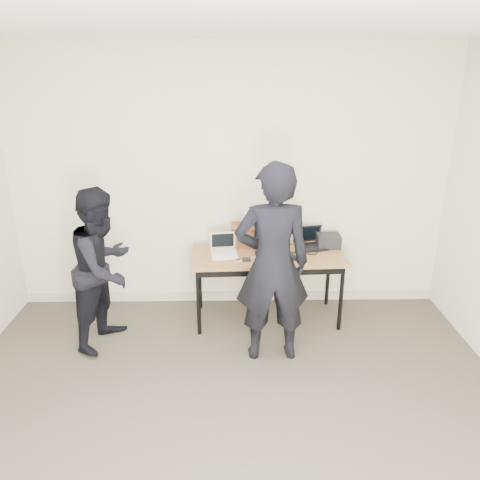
{
  "coord_description": "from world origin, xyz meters",
  "views": [
    {
      "loc": [
        0.03,
        -2.44,
        2.45
      ],
      "look_at": [
        0.1,
        1.6,
        0.95
      ],
      "focal_mm": 35.0,
      "sensor_mm": 36.0,
      "label": 1
    }
  ],
  "objects_px": {
    "laptop_beige": "(224,251)",
    "person_typist": "(272,265)",
    "desk": "(268,260)",
    "laptop_center": "(274,249)",
    "laptop_right": "(310,242)",
    "person_observer": "(104,268)",
    "equipment_box": "(328,241)",
    "leather_satchel": "(249,234)"
  },
  "relations": [
    {
      "from": "laptop_beige",
      "to": "person_typist",
      "type": "distance_m",
      "value": 0.78
    },
    {
      "from": "desk",
      "to": "laptop_beige",
      "type": "height_order",
      "value": "laptop_beige"
    },
    {
      "from": "laptop_beige",
      "to": "laptop_center",
      "type": "bearing_deg",
      "value": -8.61
    },
    {
      "from": "desk",
      "to": "laptop_beige",
      "type": "xyz_separation_m",
      "value": [
        -0.44,
        -0.0,
        0.1
      ]
    },
    {
      "from": "laptop_right",
      "to": "laptop_beige",
      "type": "bearing_deg",
      "value": -179.2
    },
    {
      "from": "laptop_right",
      "to": "person_typist",
      "type": "height_order",
      "value": "person_typist"
    },
    {
      "from": "laptop_beige",
      "to": "person_observer",
      "type": "distance_m",
      "value": 1.14
    },
    {
      "from": "desk",
      "to": "person_typist",
      "type": "xyz_separation_m",
      "value": [
        -0.01,
        -0.64,
        0.22
      ]
    },
    {
      "from": "person_typist",
      "to": "person_observer",
      "type": "xyz_separation_m",
      "value": [
        -1.5,
        0.27,
        -0.14
      ]
    },
    {
      "from": "equipment_box",
      "to": "laptop_center",
      "type": "bearing_deg",
      "value": -159.77
    },
    {
      "from": "laptop_center",
      "to": "person_typist",
      "type": "relative_size",
      "value": 0.24
    },
    {
      "from": "leather_satchel",
      "to": "laptop_right",
      "type": "bearing_deg",
      "value": -0.7
    },
    {
      "from": "laptop_right",
      "to": "person_observer",
      "type": "distance_m",
      "value": 2.04
    },
    {
      "from": "laptop_center",
      "to": "equipment_box",
      "type": "relative_size",
      "value": 1.83
    },
    {
      "from": "desk",
      "to": "equipment_box",
      "type": "distance_m",
      "value": 0.67
    },
    {
      "from": "equipment_box",
      "to": "person_typist",
      "type": "height_order",
      "value": "person_typist"
    },
    {
      "from": "laptop_beige",
      "to": "laptop_center",
      "type": "height_order",
      "value": "laptop_center"
    },
    {
      "from": "person_typist",
      "to": "person_observer",
      "type": "height_order",
      "value": "person_typist"
    },
    {
      "from": "desk",
      "to": "laptop_center",
      "type": "xyz_separation_m",
      "value": [
        0.06,
        -0.02,
        0.12
      ]
    },
    {
      "from": "laptop_center",
      "to": "person_observer",
      "type": "height_order",
      "value": "person_observer"
    },
    {
      "from": "leather_satchel",
      "to": "equipment_box",
      "type": "xyz_separation_m",
      "value": [
        0.81,
        -0.04,
        -0.06
      ]
    },
    {
      "from": "leather_satchel",
      "to": "laptop_beige",
      "type": "bearing_deg",
      "value": -135.59
    },
    {
      "from": "laptop_beige",
      "to": "leather_satchel",
      "type": "bearing_deg",
      "value": 35.24
    },
    {
      "from": "desk",
      "to": "person_observer",
      "type": "relative_size",
      "value": 1.02
    },
    {
      "from": "laptop_center",
      "to": "person_observer",
      "type": "distance_m",
      "value": 1.61
    },
    {
      "from": "laptop_right",
      "to": "person_observer",
      "type": "bearing_deg",
      "value": -175.79
    },
    {
      "from": "person_observer",
      "to": "laptop_right",
      "type": "bearing_deg",
      "value": -54.43
    },
    {
      "from": "laptop_center",
      "to": "equipment_box",
      "type": "height_order",
      "value": "laptop_center"
    },
    {
      "from": "laptop_center",
      "to": "leather_satchel",
      "type": "relative_size",
      "value": 1.14
    },
    {
      "from": "laptop_center",
      "to": "leather_satchel",
      "type": "xyz_separation_m",
      "value": [
        -0.24,
        0.25,
        0.07
      ]
    },
    {
      "from": "laptop_right",
      "to": "person_typist",
      "type": "distance_m",
      "value": 0.96
    },
    {
      "from": "laptop_center",
      "to": "person_typist",
      "type": "xyz_separation_m",
      "value": [
        -0.07,
        -0.62,
        0.1
      ]
    },
    {
      "from": "person_typist",
      "to": "person_observer",
      "type": "distance_m",
      "value": 1.53
    },
    {
      "from": "person_observer",
      "to": "laptop_beige",
      "type": "bearing_deg",
      "value": -51.73
    },
    {
      "from": "laptop_beige",
      "to": "person_observer",
      "type": "height_order",
      "value": "person_observer"
    },
    {
      "from": "laptop_right",
      "to": "person_observer",
      "type": "relative_size",
      "value": 0.22
    },
    {
      "from": "leather_satchel",
      "to": "person_observer",
      "type": "bearing_deg",
      "value": -153.48
    },
    {
      "from": "person_typist",
      "to": "equipment_box",
      "type": "bearing_deg",
      "value": -131.48
    },
    {
      "from": "laptop_center",
      "to": "person_observer",
      "type": "bearing_deg",
      "value": 179.22
    },
    {
      "from": "equipment_box",
      "to": "desk",
      "type": "bearing_deg",
      "value": -163.05
    },
    {
      "from": "equipment_box",
      "to": "person_typist",
      "type": "relative_size",
      "value": 0.13
    },
    {
      "from": "laptop_beige",
      "to": "desk",
      "type": "bearing_deg",
      "value": -6.28
    }
  ]
}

